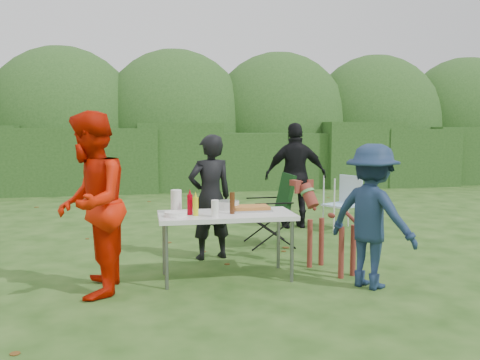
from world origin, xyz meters
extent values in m
plane|color=#1E4211|center=(0.00, 0.00, 0.00)|extent=(80.00, 80.00, 0.00)
cube|color=#23471C|center=(0.00, 8.00, 0.85)|extent=(22.00, 1.40, 1.70)
ellipsoid|color=#3D6628|center=(0.00, 9.60, 1.60)|extent=(20.00, 2.60, 3.20)
cube|color=silver|center=(-0.08, -0.21, 0.71)|extent=(1.50, 0.70, 0.05)
cylinder|color=slate|center=(-0.76, -0.49, 0.34)|extent=(0.04, 0.04, 0.69)
cylinder|color=slate|center=(0.60, -0.49, 0.34)|extent=(0.04, 0.04, 0.69)
cylinder|color=slate|center=(-0.76, 0.07, 0.34)|extent=(0.04, 0.04, 0.69)
cylinder|color=slate|center=(0.60, 0.07, 0.34)|extent=(0.04, 0.04, 0.69)
imported|color=black|center=(-0.14, 0.68, 0.80)|extent=(0.66, 0.51, 1.60)
imported|color=red|center=(-1.51, -0.50, 0.93)|extent=(0.76, 0.94, 1.86)
imported|color=black|center=(1.54, 2.43, 0.88)|extent=(1.07, 0.52, 1.77)
imported|color=#182A48|center=(1.38, -0.80, 0.76)|extent=(1.02, 1.13, 1.52)
cube|color=#B7B7BA|center=(0.23, -0.09, 0.75)|extent=(0.45, 0.30, 0.02)
cube|color=#BC7230|center=(0.23, -0.09, 0.78)|extent=(0.40, 0.26, 0.04)
cylinder|color=#CECE16|center=(-0.43, -0.30, 0.84)|extent=(0.06, 0.06, 0.20)
cylinder|color=#AC0010|center=(-0.49, -0.22, 0.85)|extent=(0.06, 0.06, 0.22)
cylinder|color=#47230F|center=(-0.02, -0.26, 0.86)|extent=(0.06, 0.06, 0.24)
cylinder|color=white|center=(-0.63, -0.10, 0.87)|extent=(0.12, 0.12, 0.26)
cylinder|color=white|center=(-0.24, -0.41, 0.83)|extent=(0.08, 0.08, 0.18)
cylinder|color=silver|center=(-0.02, 0.04, 0.79)|extent=(0.26, 0.26, 0.10)
cylinder|color=white|center=(-0.65, -0.31, 0.77)|extent=(0.24, 0.24, 0.05)
camera|label=1|loc=(-0.99, -5.71, 1.70)|focal=38.00mm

